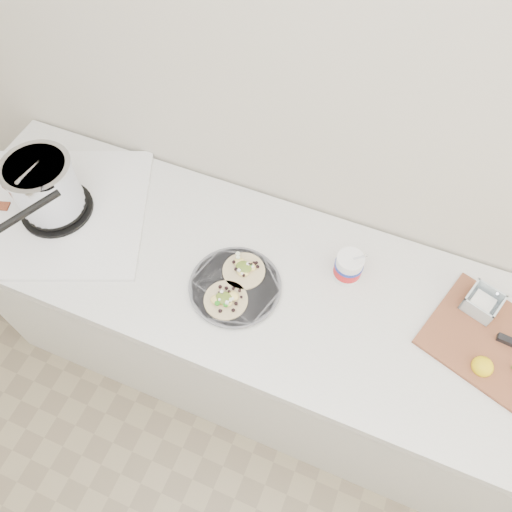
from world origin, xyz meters
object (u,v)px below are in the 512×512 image
at_px(taco_plate, 235,285).
at_px(tub, 350,266).
at_px(cutboard, 506,345).
at_px(stove, 50,195).

bearing_deg(taco_plate, tub, 29.25).
xyz_separation_m(taco_plate, cutboard, (0.81, 0.12, -0.00)).
distance_m(stove, tub, 1.01).
bearing_deg(stove, taco_plate, -25.71).
height_order(taco_plate, cutboard, cutboard).
bearing_deg(tub, taco_plate, -150.75).
relative_size(taco_plate, tub, 1.46).
height_order(taco_plate, tub, tub).
height_order(stove, taco_plate, stove).
bearing_deg(cutboard, stove, -158.65).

